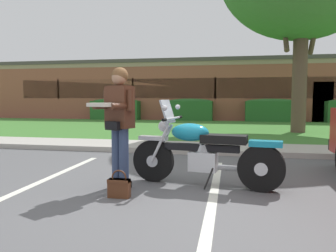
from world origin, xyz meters
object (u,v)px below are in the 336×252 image
Objects in this scene: hedge_center_left at (190,109)px; handbag at (119,186)px; motorcycle at (210,153)px; hedge_center_right at (271,110)px; rider_person at (119,117)px; brick_building at (220,91)px; hedge_left at (116,109)px.

handbag is at bearing -86.04° from hedge_center_left.
motorcycle is 0.85× the size of hedge_center_right.
rider_person is 0.06× the size of brick_building.
hedge_center_right reaches higher than handbag.
brick_building is (-0.74, 18.67, 1.25)m from motorcycle.
hedge_center_left is (-0.82, 13.55, -0.36)m from rider_person.
motorcycle reaches higher than hedge_center_left.
rider_person is at bearing -163.92° from motorcycle.
hedge_left is at bearing 115.58° from motorcycle.
motorcycle is 14.63m from hedge_left.
hedge_center_left is 5.74m from brick_building.
hedge_left is 8.49m from hedge_center_right.
hedge_left and hedge_center_right have the same top height.
hedge_left is 1.05× the size of hedge_center_right.
hedge_center_right is at bearing 80.64° from motorcycle.
hedge_center_right is at bearing 75.82° from rider_person.
motorcycle is 1.40m from rider_person.
rider_person is at bearing -69.51° from hedge_left.
hedge_center_right is 6.30m from brick_building.
rider_person is 13.98m from hedge_center_right.
motorcycle is 0.08× the size of brick_building.
motorcycle is at bearing -87.74° from brick_building.
brick_building is (-2.91, 5.48, 1.09)m from hedge_center_right.
brick_building is at bearing 44.48° from hedge_left.
rider_person is 0.65× the size of hedge_center_right.
hedge_center_left is 0.09× the size of brick_building.
rider_person reaches higher than hedge_center_right.
hedge_left and hedge_center_left have the same top height.
motorcycle reaches higher than handbag.
rider_person is 14.47m from hedge_left.
hedge_center_left is at bearing 0.00° from hedge_left.
hedge_center_right is (4.24, 0.00, 0.00)m from hedge_center_left.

